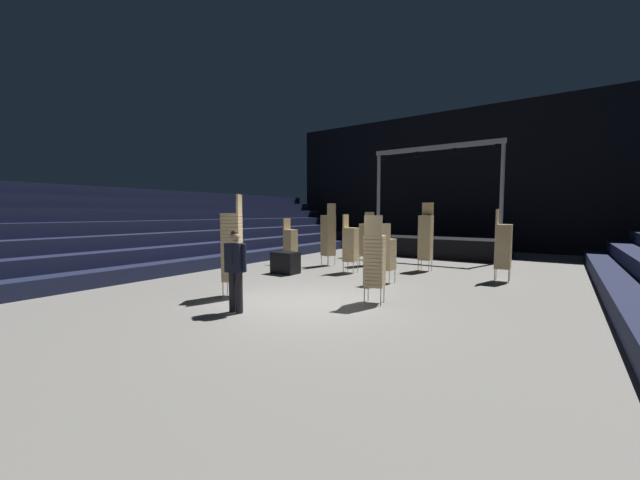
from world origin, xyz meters
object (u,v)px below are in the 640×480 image
at_px(chair_stack_front_left, 426,237).
at_px(chair_stack_rear_right, 290,241).
at_px(chair_stack_mid_centre, 367,239).
at_px(chair_stack_rear_left, 328,235).
at_px(stage_riser, 441,244).
at_px(chair_stack_rear_centre, 375,260).
at_px(man_with_tie, 235,266).
at_px(equipment_road_case, 285,263).
at_px(chair_stack_aisle_left, 503,246).
at_px(chair_stack_mid_right, 386,253).
at_px(chair_stack_mid_left, 232,246).
at_px(chair_stack_front_right, 350,244).

distance_m(chair_stack_front_left, chair_stack_rear_right, 5.37).
bearing_deg(chair_stack_mid_centre, chair_stack_rear_left, 153.24).
relative_size(stage_riser, chair_stack_rear_left, 2.45).
bearing_deg(chair_stack_rear_left, chair_stack_rear_centre, -120.19).
relative_size(man_with_tie, equipment_road_case, 1.95).
relative_size(man_with_tie, chair_stack_aisle_left, 0.79).
bearing_deg(chair_stack_mid_right, chair_stack_mid_left, -120.62).
distance_m(man_with_tie, equipment_road_case, 4.93).
bearing_deg(chair_stack_mid_right, stage_riser, 96.77).
xyz_separation_m(chair_stack_front_left, chair_stack_mid_centre, (-2.35, -0.04, -0.17)).
height_order(chair_stack_rear_right, chair_stack_aisle_left, chair_stack_aisle_left).
bearing_deg(equipment_road_case, chair_stack_aisle_left, 22.16).
xyz_separation_m(chair_stack_front_right, chair_stack_mid_right, (1.80, -1.01, -0.13)).
distance_m(chair_stack_rear_right, chair_stack_rear_centre, 6.91).
distance_m(man_with_tie, chair_stack_rear_right, 7.23).
bearing_deg(chair_stack_rear_centre, stage_riser, 84.33).
height_order(chair_stack_rear_left, equipment_road_case, chair_stack_rear_left).
relative_size(chair_stack_rear_right, chair_stack_aisle_left, 0.85).
distance_m(chair_stack_mid_right, equipment_road_case, 3.65).
bearing_deg(chair_stack_rear_right, man_with_tie, 33.11).
distance_m(chair_stack_front_left, chair_stack_rear_left, 3.72).
bearing_deg(chair_stack_mid_left, chair_stack_mid_right, -65.88).
bearing_deg(chair_stack_front_right, chair_stack_front_left, 127.18).
bearing_deg(chair_stack_mid_right, chair_stack_front_right, 153.29).
relative_size(stage_riser, equipment_road_case, 6.72).
distance_m(man_with_tie, chair_stack_rear_left, 7.03).
bearing_deg(chair_stack_front_right, chair_stack_rear_centre, 31.85).
height_order(chair_stack_mid_centre, chair_stack_rear_right, chair_stack_mid_centre).
bearing_deg(man_with_tie, chair_stack_rear_centre, -138.85).
bearing_deg(chair_stack_mid_centre, equipment_road_case, -175.09).
distance_m(chair_stack_rear_left, chair_stack_rear_centre, 6.03).
xyz_separation_m(chair_stack_front_left, chair_stack_rear_left, (-3.62, -0.88, 0.00)).
relative_size(chair_stack_front_right, chair_stack_aisle_left, 0.92).
distance_m(chair_stack_mid_right, chair_stack_rear_right, 5.17).
bearing_deg(stage_riser, chair_stack_aisle_left, -58.76).
bearing_deg(chair_stack_mid_left, equipment_road_case, -14.47).
height_order(man_with_tie, chair_stack_rear_centre, chair_stack_rear_centre).
height_order(chair_stack_rear_left, chair_stack_rear_right, chair_stack_rear_left).
height_order(chair_stack_rear_centre, equipment_road_case, chair_stack_rear_centre).
relative_size(stage_riser, chair_stack_front_left, 2.45).
distance_m(man_with_tie, chair_stack_mid_left, 1.51).
distance_m(chair_stack_mid_centre, chair_stack_aisle_left, 4.98).
xyz_separation_m(chair_stack_mid_centre, chair_stack_rear_centre, (2.86, -5.23, -0.04)).
bearing_deg(chair_stack_rear_right, chair_stack_front_right, 83.68).
height_order(stage_riser, chair_stack_rear_centre, stage_riser).
distance_m(man_with_tie, chair_stack_mid_right, 4.91).
distance_m(chair_stack_front_right, chair_stack_mid_left, 4.85).
relative_size(chair_stack_mid_left, chair_stack_aisle_left, 1.15).
relative_size(chair_stack_mid_centre, chair_stack_rear_left, 0.86).
height_order(chair_stack_front_left, chair_stack_front_right, chair_stack_front_left).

